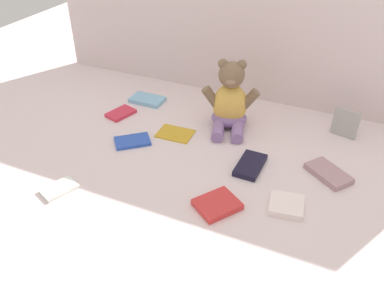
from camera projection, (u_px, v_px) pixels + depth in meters
The scene contains 13 objects.
ground_plane at pixel (203, 153), 1.36m from camera, with size 3.20×3.20×0.00m, color silver.
backdrop_drape at pixel (254, 4), 1.50m from camera, with size 1.71×0.03×0.75m, color silver.
teddy_bear at pixel (230, 103), 1.46m from camera, with size 0.21×0.21×0.25m.
book_case_0 at pixel (121, 113), 1.57m from camera, with size 0.07×0.10×0.01m, color #D12B42.
book_case_1 at pixel (250, 165), 1.29m from camera, with size 0.07×0.13×0.02m, color black.
book_case_2 at pixel (147, 100), 1.66m from camera, with size 0.08×0.13×0.02m, color #7CB8DA.
book_case_3 at pixel (328, 173), 1.26m from camera, with size 0.08×0.14×0.02m, color #A88085.
book_case_4 at pixel (175, 133), 1.46m from camera, with size 0.09×0.12×0.01m, color gold.
book_case_5 at pixel (59, 189), 1.20m from camera, with size 0.07×0.10×0.01m, color white.
book_case_6 at pixel (286, 205), 1.14m from camera, with size 0.09×0.09×0.02m, color white.
book_case_7 at pixel (217, 204), 1.14m from camera, with size 0.10×0.11×0.02m, color red.
book_case_8 at pixel (132, 141), 1.41m from camera, with size 0.08×0.12×0.01m, color blue.
book_case_9 at pixel (345, 123), 1.43m from camera, with size 0.09×0.01×0.10m, color #A5A29E.
Camera 1 is at (0.42, -1.03, 0.79)m, focal length 38.38 mm.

